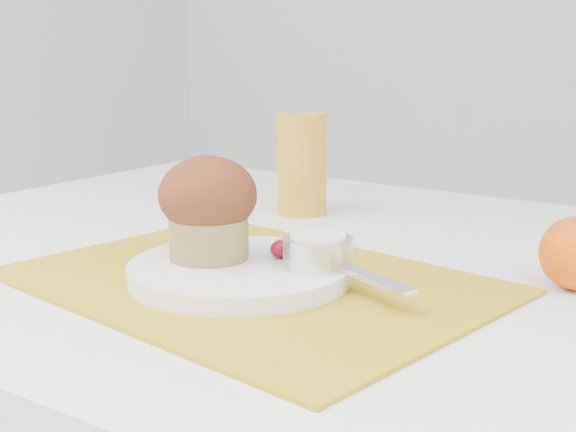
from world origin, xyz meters
The scene contains 9 objects.
placemat centered at (-0.04, -0.08, 0.75)m, with size 0.43×0.32×0.00m, color gold.
plate centered at (-0.05, -0.08, 0.76)m, with size 0.21×0.21×0.02m, color white.
ramekin centered at (0.02, -0.05, 0.78)m, with size 0.06×0.06×0.03m, color silver.
cream centered at (0.02, -0.05, 0.80)m, with size 0.05×0.05×0.01m, color white.
raspberry_near centered at (-0.03, -0.05, 0.78)m, with size 0.02×0.02×0.02m, color #5D0213.
raspberry_far centered at (-0.02, -0.04, 0.78)m, with size 0.02×0.02×0.02m, color #550203.
butter_knife centered at (0.03, -0.04, 0.77)m, with size 0.20×0.02×0.01m, color silver.
juice_glass centered at (-0.17, 0.20, 0.81)m, with size 0.06×0.06×0.13m, color gold.
muffin centered at (-0.08, -0.08, 0.82)m, with size 0.09×0.09×0.10m.
Camera 1 is at (0.39, -0.64, 0.98)m, focal length 50.00 mm.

